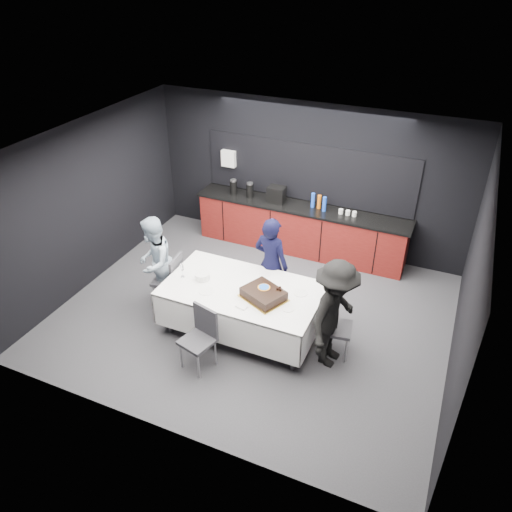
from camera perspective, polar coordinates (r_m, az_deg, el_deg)
The scene contains 18 objects.
ground at distance 8.12m, azimuth -0.29°, elevation -6.64°, with size 6.00×6.00×0.00m, color #3D3D42.
room_shell at distance 7.11m, azimuth -0.33°, elevation 5.14°, with size 6.04×5.04×2.82m.
kitchenette at distance 9.56m, azimuth 5.03°, elevation 3.60°, with size 4.10×0.64×2.05m.
party_table at distance 7.44m, azimuth -1.55°, elevation -4.54°, with size 2.32×1.32×0.78m.
cake_assembly at distance 7.11m, azimuth 0.87°, elevation -4.38°, with size 0.74×0.69×0.18m.
plate_stack at distance 7.57m, azimuth -6.16°, elevation -2.29°, with size 0.23×0.23×0.10m, color white.
loose_plate_near at distance 7.32m, azimuth -5.72°, elevation -4.00°, with size 0.22×0.22×0.01m, color white.
loose_plate_right_a at distance 7.28m, azimuth 5.10°, elevation -4.21°, with size 0.21×0.21×0.01m, color white.
loose_plate_right_b at distance 6.98m, azimuth 3.69°, elevation -5.98°, with size 0.18×0.18×0.01m, color white.
loose_plate_far at distance 7.64m, azimuth 1.01°, elevation -2.11°, with size 0.19×0.19×0.01m, color white.
fork_pile at distance 6.98m, azimuth -1.67°, elevation -5.79°, with size 0.16×0.10×0.02m, color white.
champagne_flute at distance 7.59m, azimuth -8.46°, elevation -1.35°, with size 0.06×0.06×0.22m.
chair_left at distance 8.13m, azimuth -9.66°, elevation -2.39°, with size 0.46×0.46×0.92m.
chair_right at distance 7.19m, azimuth 8.63°, elevation -7.52°, with size 0.48×0.48×0.92m.
chair_near at distance 6.97m, azimuth -6.31°, elevation -8.81°, with size 0.51×0.51×0.92m.
person_center at distance 7.84m, azimuth 1.73°, elevation -0.94°, with size 0.59×0.39×1.62m, color black.
person_left at distance 8.11m, azimuth -11.54°, elevation -0.71°, with size 0.75×0.59×1.55m, color #9FB6C8.
person_right at distance 6.87m, azimuth 8.97°, elevation -6.64°, with size 1.07×0.61×1.65m, color black.
Camera 1 is at (2.59, -5.79, 5.07)m, focal length 35.00 mm.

